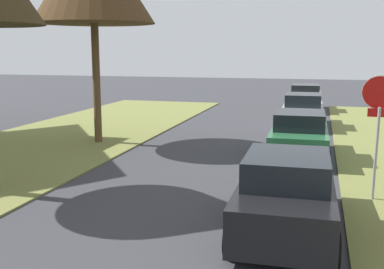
% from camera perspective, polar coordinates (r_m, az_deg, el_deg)
% --- Properties ---
extents(stop_sign_far, '(0.81, 0.34, 2.97)m').
position_cam_1_polar(stop_sign_far, '(11.75, 21.76, 2.71)').
color(stop_sign_far, '#9EA0A5').
rests_on(stop_sign_far, grass_verge_right).
extents(parked_sedan_black, '(2.01, 4.43, 1.57)m').
position_cam_1_polar(parked_sedan_black, '(9.71, 11.46, -7.08)').
color(parked_sedan_black, black).
rests_on(parked_sedan_black, ground).
extents(parked_sedan_green, '(2.01, 4.43, 1.57)m').
position_cam_1_polar(parked_sedan_green, '(16.20, 12.92, -0.19)').
color(parked_sedan_green, '#28663D').
rests_on(parked_sedan_green, ground).
extents(parked_sedan_silver, '(2.01, 4.43, 1.57)m').
position_cam_1_polar(parked_sedan_silver, '(22.85, 13.33, 2.76)').
color(parked_sedan_silver, '#BCBCC1').
rests_on(parked_sedan_silver, ground).
extents(parked_sedan_tan, '(2.01, 4.43, 1.57)m').
position_cam_1_polar(parked_sedan_tan, '(29.11, 13.62, 4.30)').
color(parked_sedan_tan, tan).
rests_on(parked_sedan_tan, ground).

